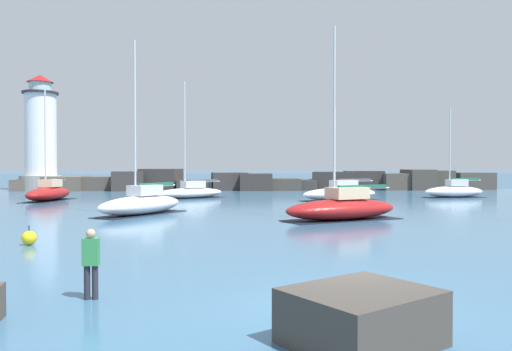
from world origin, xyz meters
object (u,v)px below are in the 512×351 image
at_px(mooring_buoy_orange_near, 29,238).
at_px(lighthouse, 41,140).
at_px(sailboat_moored_0, 340,193).
at_px(sailboat_moored_4, 142,203).
at_px(sailboat_moored_5, 342,207).
at_px(sailboat_moored_1, 49,193).
at_px(sailboat_moored_6, 454,191).
at_px(person_on_rocks, 91,260).
at_px(sailboat_moored_7, 190,192).

bearing_deg(mooring_buoy_orange_near, lighthouse, 110.10).
bearing_deg(sailboat_moored_0, lighthouse, 150.32).
relative_size(sailboat_moored_4, sailboat_moored_5, 0.99).
relative_size(sailboat_moored_1, sailboat_moored_6, 1.12).
relative_size(sailboat_moored_1, person_on_rocks, 5.86).
bearing_deg(lighthouse, sailboat_moored_5, -49.08).
bearing_deg(sailboat_moored_0, sailboat_moored_1, 178.23).
distance_m(lighthouse, sailboat_moored_1, 19.87).
bearing_deg(sailboat_moored_0, sailboat_moored_6, 16.06).
xyz_separation_m(sailboat_moored_0, person_on_rocks, (-12.54, -31.27, 0.25)).
bearing_deg(mooring_buoy_orange_near, sailboat_moored_5, 30.42).
xyz_separation_m(lighthouse, sailboat_moored_0, (32.40, -18.46, -5.38)).
xyz_separation_m(lighthouse, sailboat_moored_4, (17.43, -30.05, -5.34)).
height_order(sailboat_moored_0, mooring_buoy_orange_near, sailboat_moored_0).
height_order(sailboat_moored_0, sailboat_moored_7, sailboat_moored_7).
distance_m(sailboat_moored_1, sailboat_moored_4, 15.98).
bearing_deg(sailboat_moored_4, person_on_rocks, -82.99).
relative_size(sailboat_moored_5, sailboat_moored_6, 1.27).
bearing_deg(sailboat_moored_1, sailboat_moored_4, -50.67).
relative_size(sailboat_moored_4, sailboat_moored_7, 1.00).
height_order(sailboat_moored_5, person_on_rocks, sailboat_moored_5).
distance_m(sailboat_moored_0, sailboat_moored_5, 15.54).
xyz_separation_m(mooring_buoy_orange_near, person_on_rocks, (4.55, -7.92, 0.62)).
height_order(sailboat_moored_7, person_on_rocks, sailboat_moored_7).
xyz_separation_m(lighthouse, sailboat_moored_1, (7.31, -17.69, -5.34)).
bearing_deg(sailboat_moored_1, person_on_rocks, -68.62).
bearing_deg(person_on_rocks, sailboat_moored_7, 91.14).
xyz_separation_m(sailboat_moored_4, sailboat_moored_7, (1.73, 14.91, -0.09)).
bearing_deg(sailboat_moored_1, sailboat_moored_6, 3.98).
xyz_separation_m(sailboat_moored_7, mooring_buoy_orange_near, (-3.86, -26.68, -0.33)).
height_order(sailboat_moored_0, sailboat_moored_5, sailboat_moored_5).
bearing_deg(mooring_buoy_orange_near, sailboat_moored_0, 53.79).
xyz_separation_m(sailboat_moored_1, sailboat_moored_6, (36.64, 2.55, -0.04)).
bearing_deg(sailboat_moored_0, person_on_rocks, -111.86).
distance_m(sailboat_moored_4, sailboat_moored_6, 30.41).
height_order(sailboat_moored_4, mooring_buoy_orange_near, sailboat_moored_4).
distance_m(sailboat_moored_1, mooring_buoy_orange_near, 25.42).
distance_m(sailboat_moored_6, person_on_rocks, 42.16).
relative_size(sailboat_moored_5, mooring_buoy_orange_near, 14.36).
xyz_separation_m(lighthouse, person_on_rocks, (19.85, -49.73, -5.14)).
relative_size(sailboat_moored_4, sailboat_moored_6, 1.26).
xyz_separation_m(sailboat_moored_5, sailboat_moored_6, (14.76, 18.52, -0.05)).
bearing_deg(mooring_buoy_orange_near, sailboat_moored_4, 79.74).
relative_size(sailboat_moored_0, mooring_buoy_orange_near, 10.66).
bearing_deg(person_on_rocks, sailboat_moored_6, 55.15).
bearing_deg(person_on_rocks, sailboat_moored_4, 97.01).
distance_m(sailboat_moored_0, mooring_buoy_orange_near, 28.94).
bearing_deg(sailboat_moored_0, sailboat_moored_7, 165.87).
height_order(lighthouse, sailboat_moored_7, lighthouse).
xyz_separation_m(lighthouse, sailboat_moored_7, (19.16, -15.13, -5.43)).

